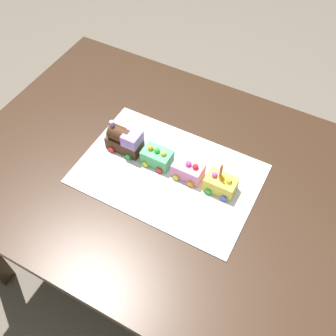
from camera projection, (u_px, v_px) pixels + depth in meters
ground_plane at (166, 260)px, 1.93m from camera, size 8.00×8.00×0.00m
dining_table at (165, 188)px, 1.42m from camera, size 1.40×1.00×0.74m
cake_board at (168, 174)px, 1.33m from camera, size 0.60×0.40×0.00m
cake_locomotive at (125, 140)px, 1.35m from camera, size 0.14×0.08×0.12m
cake_car_tanker_mint_green at (157, 157)px, 1.33m from camera, size 0.10×0.08×0.07m
cake_car_caboose_bubblegum at (188, 170)px, 1.30m from camera, size 0.10×0.08×0.07m
cake_car_gondola_lemon at (221, 184)px, 1.26m from camera, size 0.10×0.08×0.07m
birthday_candle at (221, 170)px, 1.21m from camera, size 0.01×0.01×0.06m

